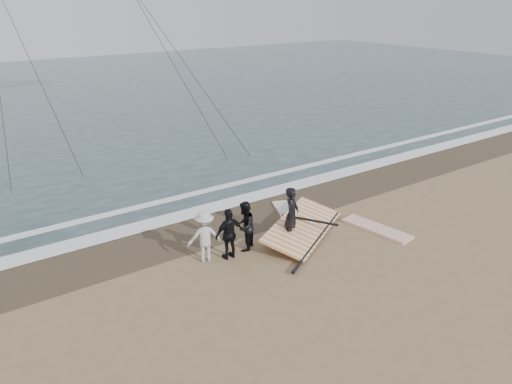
# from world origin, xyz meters

# --- Properties ---
(ground) EXTENTS (120.00, 120.00, 0.00)m
(ground) POSITION_xyz_m (0.00, 0.00, 0.00)
(ground) COLOR #8C704C
(ground) RESTS_ON ground
(sea) EXTENTS (120.00, 54.00, 0.02)m
(sea) POSITION_xyz_m (0.00, 33.00, 0.01)
(sea) COLOR #233838
(sea) RESTS_ON ground
(wet_sand) EXTENTS (120.00, 2.80, 0.01)m
(wet_sand) POSITION_xyz_m (0.00, 4.50, 0.01)
(wet_sand) COLOR #4C3D2B
(wet_sand) RESTS_ON ground
(foam_near) EXTENTS (120.00, 0.90, 0.01)m
(foam_near) POSITION_xyz_m (0.00, 5.90, 0.03)
(foam_near) COLOR white
(foam_near) RESTS_ON sea
(foam_far) EXTENTS (120.00, 0.45, 0.01)m
(foam_far) POSITION_xyz_m (0.00, 7.60, 0.03)
(foam_far) COLOR white
(foam_far) RESTS_ON sea
(man_main) EXTENTS (0.81, 0.75, 1.86)m
(man_main) POSITION_xyz_m (0.81, 2.09, 0.93)
(man_main) COLOR black
(man_main) RESTS_ON ground
(board_white) EXTENTS (1.05, 2.62, 0.10)m
(board_white) POSITION_xyz_m (3.69, 0.89, 0.05)
(board_white) COLOR white
(board_white) RESTS_ON ground
(board_cream) EXTENTS (1.41, 2.27, 0.09)m
(board_cream) POSITION_xyz_m (1.99, 3.79, 0.05)
(board_cream) COLOR silver
(board_cream) RESTS_ON ground
(trio_cluster) EXTENTS (2.51, 1.07, 1.66)m
(trio_cluster) POSITION_xyz_m (-1.64, 2.39, 0.82)
(trio_cluster) COLOR black
(trio_cluster) RESTS_ON ground
(sail_rig) EXTENTS (4.30, 3.69, 0.51)m
(sail_rig) POSITION_xyz_m (1.31, 2.30, 0.20)
(sail_rig) COLOR black
(sail_rig) RESTS_ON ground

